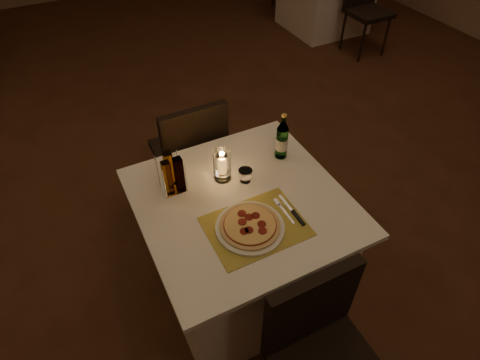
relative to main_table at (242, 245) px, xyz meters
name	(u,v)px	position (x,y,z in m)	size (l,w,h in m)	color
floor	(235,219)	(0.20, 0.49, -0.38)	(8.00, 10.00, 0.02)	#492817
main_table	(242,245)	(0.00, 0.00, 0.00)	(1.00, 1.00, 0.74)	white
chair_near	(320,344)	(0.00, -0.71, 0.18)	(0.42, 0.42, 0.90)	black
chair_far	(191,148)	(0.00, 0.71, 0.18)	(0.42, 0.42, 0.90)	black
placemat	(256,226)	(-0.02, -0.18, 0.37)	(0.45, 0.34, 0.00)	#B19E3D
plate	(250,227)	(-0.05, -0.18, 0.38)	(0.32, 0.32, 0.01)	white
pizza	(250,225)	(-0.05, -0.18, 0.39)	(0.28, 0.28, 0.02)	#D8B77F
fork	(282,209)	(0.14, -0.15, 0.37)	(0.02, 0.18, 0.00)	silver
knife	(295,215)	(0.18, -0.21, 0.37)	(0.02, 0.22, 0.01)	black
tumbler	(245,176)	(0.08, 0.12, 0.40)	(0.07, 0.07, 0.07)	white
water_bottle	(282,140)	(0.34, 0.20, 0.48)	(0.07, 0.07, 0.27)	#559952
hurricane_candle	(222,164)	(-0.02, 0.18, 0.47)	(0.09, 0.09, 0.18)	white
cruet_caddy	(172,175)	(-0.27, 0.22, 0.46)	(0.12, 0.12, 0.21)	white
neighbor_chair_ra	(365,2)	(2.66, 2.22, 0.18)	(0.42, 0.42, 0.90)	black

